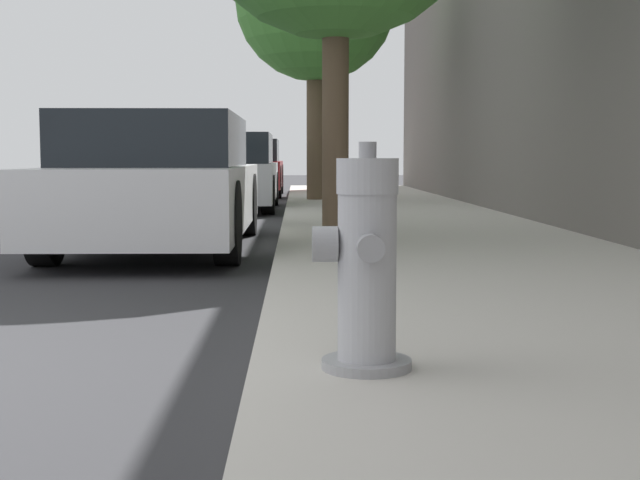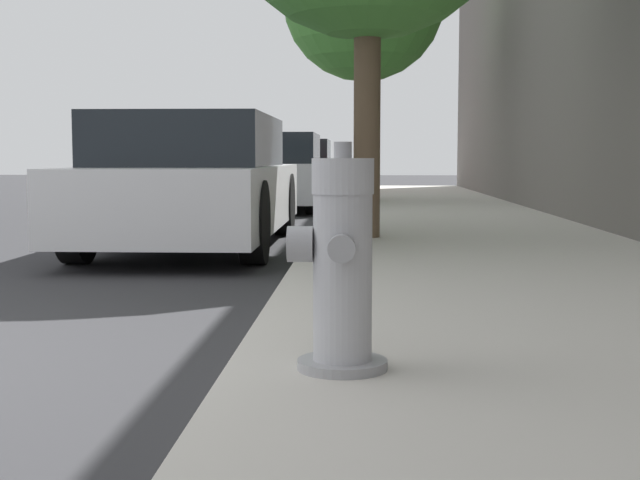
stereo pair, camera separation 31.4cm
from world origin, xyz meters
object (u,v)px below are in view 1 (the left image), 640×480
(parked_car_mid, at_px, (225,173))
(street_tree_far, at_px, (316,1))
(parked_car_far, at_px, (241,168))
(parked_car_near, at_px, (161,183))
(fire_hydrant, at_px, (365,267))

(parked_car_mid, xyz_separation_m, street_tree_far, (1.55, 0.85, 2.98))
(parked_car_far, height_order, street_tree_far, street_tree_far)
(parked_car_near, distance_m, parked_car_far, 11.72)
(parked_car_far, bearing_deg, fire_hydrant, -84.96)
(parked_car_near, bearing_deg, parked_car_mid, 89.08)
(parked_car_near, distance_m, street_tree_far, 7.96)
(parked_car_mid, bearing_deg, fire_hydrant, -83.00)
(parked_car_mid, xyz_separation_m, parked_car_far, (-0.06, 5.36, 0.01))
(parked_car_far, bearing_deg, street_tree_far, -70.37)
(fire_hydrant, distance_m, street_tree_far, 13.13)
(parked_car_near, xyz_separation_m, street_tree_far, (1.65, 7.20, 2.97))
(street_tree_far, bearing_deg, parked_car_far, 109.63)
(fire_hydrant, relative_size, street_tree_far, 0.16)
(parked_car_near, height_order, parked_car_far, parked_car_near)
(fire_hydrant, relative_size, parked_car_near, 0.18)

